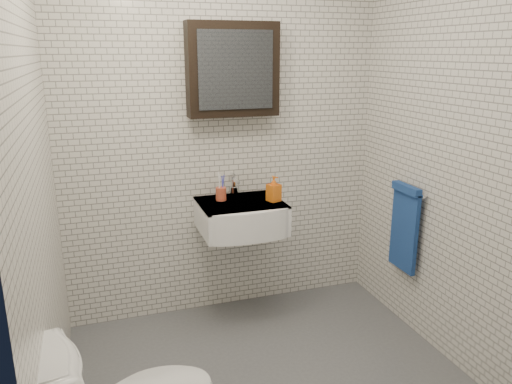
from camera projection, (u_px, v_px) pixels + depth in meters
ground at (273, 383)px, 2.82m from camera, size 2.20×2.00×0.01m
room_shell at (276, 126)px, 2.42m from camera, size 2.22×2.02×2.51m
washbasin at (243, 217)px, 3.30m from camera, size 0.55×0.50×0.20m
faucet at (234, 186)px, 3.44m from camera, size 0.06×0.20×0.15m
mirror_cabinet at (233, 70)px, 3.22m from camera, size 0.60×0.15×0.60m
towel_rail at (405, 224)px, 3.27m from camera, size 0.09×0.30×0.58m
toothbrush_cup at (221, 193)px, 3.34m from camera, size 0.09×0.09×0.19m
soap_bottle at (274, 189)px, 3.31m from camera, size 0.10×0.10×0.17m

